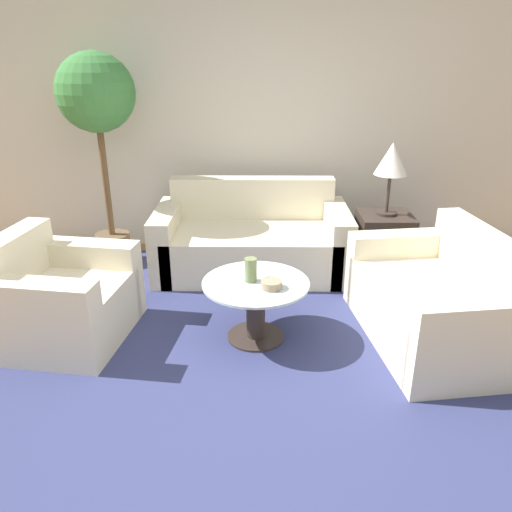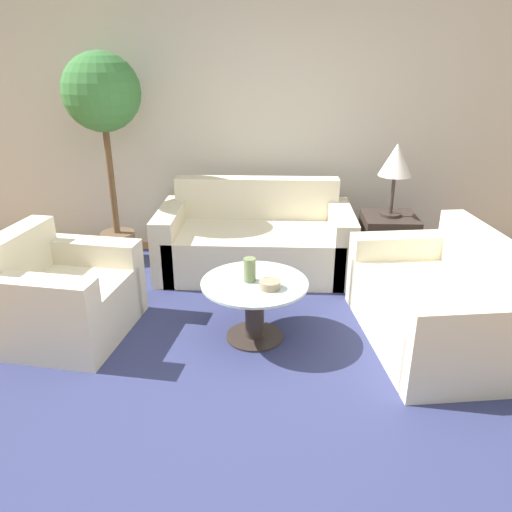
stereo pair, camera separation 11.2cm
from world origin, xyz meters
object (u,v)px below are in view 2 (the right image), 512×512
(armchair, at_px, (60,298))
(bowl, at_px, (270,285))
(coffee_table, at_px, (255,302))
(table_lamp, at_px, (396,162))
(vase, at_px, (250,270))
(loveseat, at_px, (442,307))
(potted_plant, at_px, (103,108))
(sofa_main, at_px, (256,241))

(armchair, height_order, bowl, armchair)
(armchair, bearing_deg, coffee_table, -83.14)
(table_lamp, relative_size, vase, 3.70)
(loveseat, height_order, potted_plant, potted_plant)
(loveseat, height_order, table_lamp, table_lamp)
(sofa_main, distance_m, coffee_table, 1.29)
(bowl, bearing_deg, vase, 142.57)
(bowl, bearing_deg, coffee_table, 137.78)
(sofa_main, height_order, armchair, sofa_main)
(bowl, bearing_deg, table_lamp, 49.16)
(armchair, height_order, table_lamp, table_lamp)
(loveseat, xyz_separation_m, vase, (-1.38, -0.01, 0.27))
(table_lamp, height_order, potted_plant, potted_plant)
(coffee_table, distance_m, table_lamp, 1.80)
(armchair, height_order, vase, armchair)
(bowl, bearing_deg, potted_plant, 135.40)
(sofa_main, bearing_deg, vase, -89.49)
(sofa_main, distance_m, bowl, 1.41)
(coffee_table, relative_size, bowl, 5.20)
(sofa_main, bearing_deg, potted_plant, 174.83)
(armchair, distance_m, table_lamp, 2.94)
(sofa_main, distance_m, potted_plant, 1.84)
(coffee_table, distance_m, vase, 0.25)
(armchair, xyz_separation_m, potted_plant, (0.01, 1.39, 1.21))
(potted_plant, xyz_separation_m, vase, (1.39, -1.40, -0.94))
(table_lamp, bearing_deg, armchair, -157.18)
(armchair, bearing_deg, vase, -82.70)
(vase, relative_size, bowl, 1.19)
(armchair, relative_size, bowl, 7.02)
(loveseat, height_order, coffee_table, loveseat)
(potted_plant, distance_m, vase, 2.19)
(loveseat, relative_size, potted_plant, 0.76)
(sofa_main, bearing_deg, bowl, -83.61)
(armchair, relative_size, coffee_table, 1.35)
(potted_plant, relative_size, bowl, 13.44)
(armchair, xyz_separation_m, vase, (1.40, -0.02, 0.26))
(loveseat, relative_size, table_lamp, 2.32)
(loveseat, distance_m, vase, 1.40)
(sofa_main, xyz_separation_m, bowl, (0.16, -1.39, 0.21))
(table_lamp, bearing_deg, coffee_table, -136.06)
(coffee_table, bearing_deg, bowl, -42.22)
(coffee_table, xyz_separation_m, bowl, (0.11, -0.10, 0.19))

